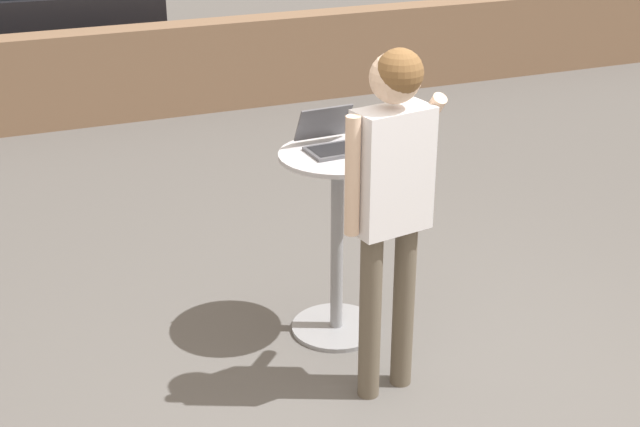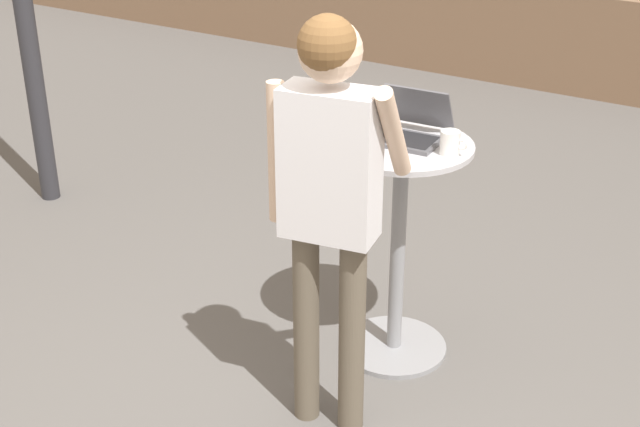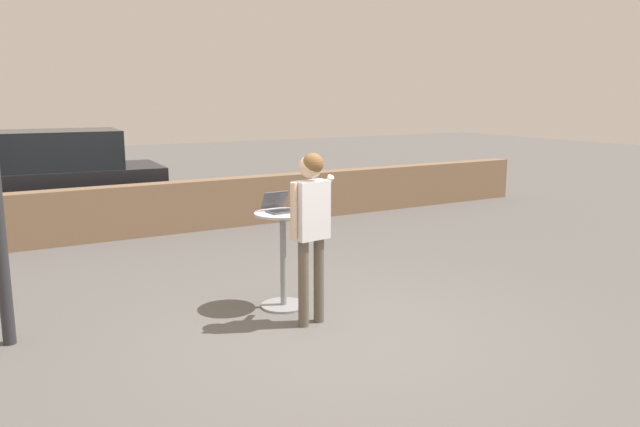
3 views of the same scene
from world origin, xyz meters
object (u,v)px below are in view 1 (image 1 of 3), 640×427
object	(u,v)px
laptop	(332,140)
coffee_mug	(377,139)
cafe_table	(337,231)
standing_person	(392,183)

from	to	relation	value
laptop	coffee_mug	bearing A→B (deg)	-19.50
cafe_table	standing_person	xyz separation A→B (m)	(0.00, -0.63, 0.52)
coffee_mug	cafe_table	bearing A→B (deg)	178.88
standing_person	cafe_table	bearing A→B (deg)	90.35
laptop	coffee_mug	size ratio (longest dim) A/B	2.80
laptop	coffee_mug	xyz separation A→B (m)	(0.23, -0.08, 0.00)
coffee_mug	standing_person	bearing A→B (deg)	-109.60
cafe_table	laptop	size ratio (longest dim) A/B	3.15
cafe_table	coffee_mug	bearing A→B (deg)	-1.12
cafe_table	coffee_mug	size ratio (longest dim) A/B	8.85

